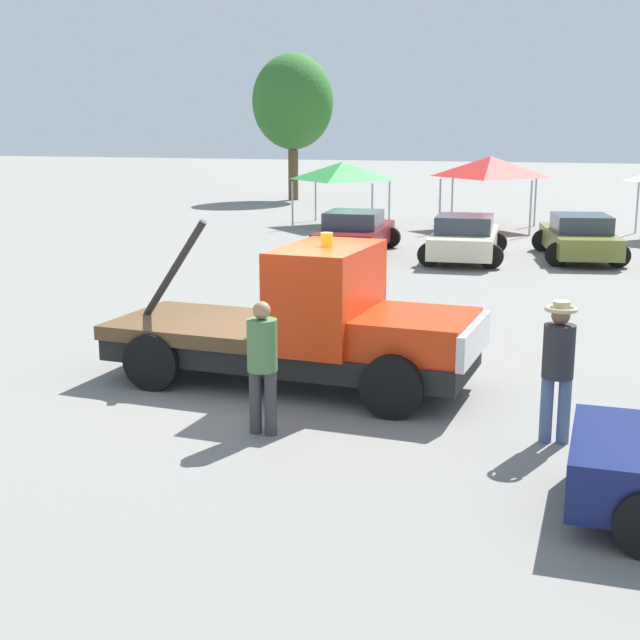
{
  "coord_description": "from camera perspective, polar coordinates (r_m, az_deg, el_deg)",
  "views": [
    {
      "loc": [
        4.17,
        -12.69,
        4.0
      ],
      "look_at": [
        0.5,
        0.0,
        1.05
      ],
      "focal_mm": 50.0,
      "sensor_mm": 36.0,
      "label": 1
    }
  ],
  "objects": [
    {
      "name": "tow_truck",
      "position": [
        13.57,
        -0.63,
        -0.45
      ],
      "size": [
        5.88,
        2.56,
        2.51
      ],
      "rotation": [
        0.0,
        0.0,
        -0.08
      ],
      "color": "black",
      "rests_on": "ground"
    },
    {
      "name": "parked_car_cream",
      "position": [
        26.59,
        9.23,
        5.18
      ],
      "size": [
        2.53,
        4.34,
        1.34
      ],
      "rotation": [
        0.0,
        0.0,
        1.62
      ],
      "color": "beige",
      "rests_on": "ground"
    },
    {
      "name": "traffic_cone",
      "position": [
        16.34,
        4.46,
        -0.7
      ],
      "size": [
        0.4,
        0.4,
        0.55
      ],
      "color": "black",
      "rests_on": "ground"
    },
    {
      "name": "canopy_tent_green",
      "position": [
        34.96,
        1.45,
        9.51
      ],
      "size": [
        3.17,
        3.17,
        2.48
      ],
      "color": "#9E9EA3",
      "rests_on": "ground"
    },
    {
      "name": "canopy_tent_red",
      "position": [
        34.36,
        10.86,
        9.61
      ],
      "size": [
        3.31,
        3.31,
        2.74
      ],
      "color": "#9E9EA3",
      "rests_on": "ground"
    },
    {
      "name": "ground_plane",
      "position": [
        13.94,
        -1.98,
        -4.09
      ],
      "size": [
        160.0,
        160.0,
        0.0
      ],
      "primitive_type": "plane",
      "color": "gray"
    },
    {
      "name": "person_at_hood",
      "position": [
        11.49,
        -3.71,
        -2.46
      ],
      "size": [
        0.39,
        0.39,
        1.77
      ],
      "rotation": [
        0.0,
        0.0,
        1.5
      ],
      "color": "#38383D",
      "rests_on": "ground"
    },
    {
      "name": "parked_car_maroon",
      "position": [
        27.5,
        2.23,
        5.58
      ],
      "size": [
        2.57,
        4.63,
        1.34
      ],
      "rotation": [
        0.0,
        0.0,
        1.63
      ],
      "color": "maroon",
      "rests_on": "ground"
    },
    {
      "name": "tree_left",
      "position": [
        46.73,
        -1.75,
        13.76
      ],
      "size": [
        4.14,
        4.14,
        7.4
      ],
      "color": "brown",
      "rests_on": "ground"
    },
    {
      "name": "parked_car_olive",
      "position": [
        27.54,
        16.26,
        5.1
      ],
      "size": [
        2.85,
        4.69,
        1.34
      ],
      "rotation": [
        0.0,
        0.0,
        1.74
      ],
      "color": "olive",
      "rests_on": "ground"
    },
    {
      "name": "person_near_truck",
      "position": [
        11.53,
        15.0,
        -2.51
      ],
      "size": [
        0.41,
        0.41,
        1.84
      ],
      "rotation": [
        0.0,
        0.0,
        4.83
      ],
      "color": "#475B84",
      "rests_on": "ground"
    }
  ]
}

